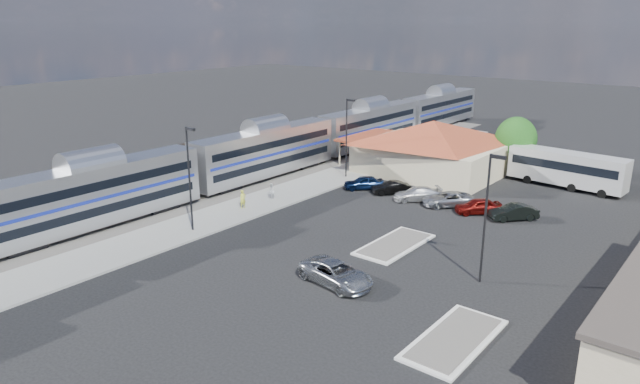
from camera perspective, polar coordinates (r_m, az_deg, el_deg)
The scene contains 22 objects.
ground at distance 46.42m, azimuth 1.94°, elevation -4.94°, with size 280.00×280.00×0.00m, color black.
railbed at distance 65.49m, azimuth -8.67°, elevation 1.45°, with size 16.00×100.00×0.12m, color #4C4944.
platform at distance 57.99m, azimuth -4.03°, elevation -0.39°, with size 5.50×92.00×0.18m, color gray.
passenger_train at distance 64.35m, azimuth -5.38°, elevation 3.87°, with size 3.00×104.00×5.55m.
freight_cars at distance 64.64m, azimuth -13.26°, elevation 2.69°, with size 2.80×46.00×4.00m.
station_depot at distance 67.47m, azimuth 11.11°, elevation 4.46°, with size 18.35×12.24×6.20m.
traffic_island_south at distance 45.88m, azimuth 7.47°, elevation -5.21°, with size 3.30×7.50×0.21m.
traffic_island_north at distance 33.74m, azimuth 13.30°, elevation -14.11°, with size 3.30×7.50×0.21m.
lamp_plat_s at distance 47.93m, azimuth -12.90°, elevation 2.06°, with size 1.08×0.25×9.00m.
lamp_plat_n at distance 63.59m, azimuth 2.73°, elevation 6.05°, with size 1.08×0.25×9.00m.
lamp_lot at distance 39.06m, azimuth 16.40°, elevation -1.56°, with size 1.08×0.25×9.00m.
tree_depot at distance 69.77m, azimuth 18.99°, elevation 5.01°, with size 4.71×4.71×6.63m.
suv at distance 38.92m, azimuth 1.62°, elevation -8.14°, with size 2.58×5.59×1.55m, color #9C9FA3.
coach_bus at distance 65.94m, azimuth 23.45°, elevation 2.27°, with size 12.16×3.68×3.84m.
person_a at distance 54.02m, azimuth -7.73°, elevation -0.71°, with size 0.65×0.43×1.79m, color #C9D041.
person_b at distance 56.65m, azimuth -4.90°, elevation 0.10°, with size 0.76×0.59×1.57m, color silver.
parked_car_a at distance 60.47m, azimuth 4.38°, elevation 0.95°, with size 1.69×4.19×1.43m, color #0C1B3C.
parked_car_b at distance 59.08m, azimuth 7.11°, elevation 0.42°, with size 1.39×3.98×1.31m, color black.
parked_car_c at distance 57.29m, azimuth 9.67°, elevation -0.18°, with size 1.91×4.70×1.36m, color silver.
parked_car_d at distance 56.16m, azimuth 12.66°, elevation -0.70°, with size 2.29×4.96×1.38m, color gray.
parked_car_e at distance 54.66m, azimuth 15.53°, elevation -1.36°, with size 1.71×4.24×1.45m, color maroon.
parked_car_f at distance 53.86m, azimuth 18.77°, elevation -1.93°, with size 1.52×4.35×1.43m, color black.
Camera 1 is at (25.64, -34.68, 17.18)m, focal length 32.00 mm.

